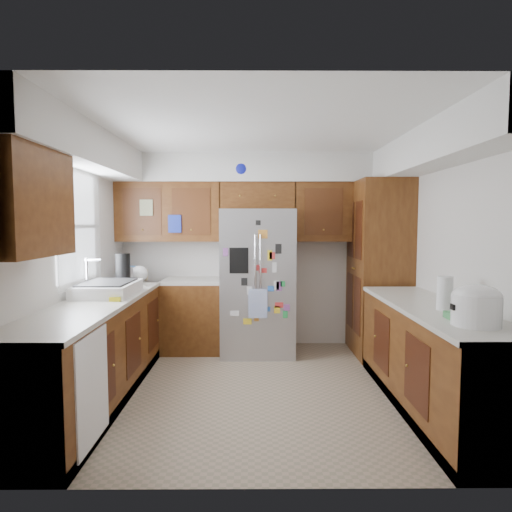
% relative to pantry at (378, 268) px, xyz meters
% --- Properties ---
extents(floor, '(3.60, 3.60, 0.00)m').
position_rel_pantry_xyz_m(floor, '(-1.50, -1.15, -1.07)').
color(floor, tan).
rests_on(floor, ground).
extents(room_shell, '(3.64, 3.24, 2.52)m').
position_rel_pantry_xyz_m(room_shell, '(-1.61, -0.79, 0.75)').
color(room_shell, silver).
rests_on(room_shell, ground).
extents(left_counter_run, '(1.36, 3.20, 0.92)m').
position_rel_pantry_xyz_m(left_counter_run, '(-2.86, -1.12, -0.65)').
color(left_counter_run, '#49240E').
rests_on(left_counter_run, ground).
extents(right_counter_run, '(0.63, 2.25, 0.92)m').
position_rel_pantry_xyz_m(right_counter_run, '(0.00, -1.62, -0.65)').
color(right_counter_run, '#49240E').
rests_on(right_counter_run, ground).
extents(pantry, '(0.60, 0.90, 2.15)m').
position_rel_pantry_xyz_m(pantry, '(0.00, 0.00, 0.00)').
color(pantry, '#49240E').
rests_on(pantry, ground).
extents(fridge, '(0.90, 0.79, 1.80)m').
position_rel_pantry_xyz_m(fridge, '(-1.50, 0.05, -0.17)').
color(fridge, '#A2A2A7').
rests_on(fridge, ground).
extents(bridge_cabinet, '(0.96, 0.34, 0.35)m').
position_rel_pantry_xyz_m(bridge_cabinet, '(-1.50, 0.28, 0.90)').
color(bridge_cabinet, '#49240E').
rests_on(bridge_cabinet, fridge).
extents(fridge_top_items, '(0.65, 0.33, 0.30)m').
position_rel_pantry_xyz_m(fridge_top_items, '(-1.55, 0.22, 1.21)').
color(fridge_top_items, '#1117A2').
rests_on(fridge_top_items, bridge_cabinet).
extents(sink_assembly, '(0.52, 0.72, 0.37)m').
position_rel_pantry_xyz_m(sink_assembly, '(-3.00, -1.05, -0.09)').
color(sink_assembly, white).
rests_on(sink_assembly, left_counter_run).
extents(left_counter_clutter, '(0.29, 0.80, 0.38)m').
position_rel_pantry_xyz_m(left_counter_clutter, '(-2.98, -0.31, -0.02)').
color(left_counter_clutter, black).
rests_on(left_counter_clutter, left_counter_run).
extents(rice_cooker, '(0.34, 0.33, 0.29)m').
position_rel_pantry_xyz_m(rice_cooker, '(-0.00, -2.33, -0.01)').
color(rice_cooker, white).
rests_on(rice_cooker, right_counter_run).
extents(paper_towel, '(0.12, 0.12, 0.28)m').
position_rel_pantry_xyz_m(paper_towel, '(0.02, -1.80, -0.02)').
color(paper_towel, white).
rests_on(paper_towel, right_counter_run).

